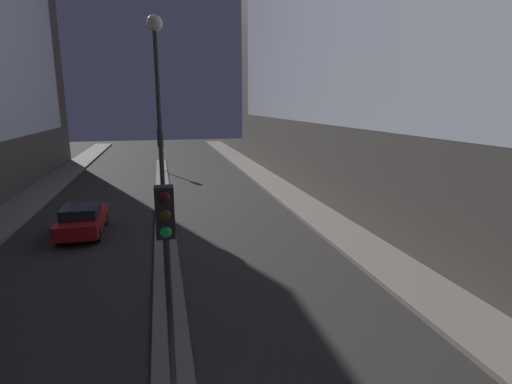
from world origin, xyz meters
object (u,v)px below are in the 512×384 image
traffic_light_mid (161,153)px  street_lamp (159,105)px  traffic_light_far (160,133)px  car_left_lane (82,219)px  traffic_light_near (167,256)px

traffic_light_mid → street_lamp: street_lamp is taller
street_lamp → traffic_light_far: bearing=90.0°
traffic_light_mid → car_left_lane: size_ratio=1.09×
traffic_light_near → traffic_light_mid: (0.00, 15.03, 0.00)m
traffic_light_mid → traffic_light_far: same height
traffic_light_near → car_left_lane: (-3.79, 12.90, -2.78)m
street_lamp → car_left_lane: 8.49m
traffic_light_near → street_lamp: bearing=90.0°
traffic_light_near → car_left_lane: traffic_light_near is taller
traffic_light_near → street_lamp: (0.00, 7.47, 2.54)m
traffic_light_far → street_lamp: (0.00, -23.14, 2.54)m
street_lamp → car_left_lane: street_lamp is taller
traffic_light_near → traffic_light_far: (0.00, 30.61, 0.00)m
traffic_light_near → car_left_lane: bearing=106.4°
traffic_light_mid → traffic_light_far: size_ratio=1.00×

